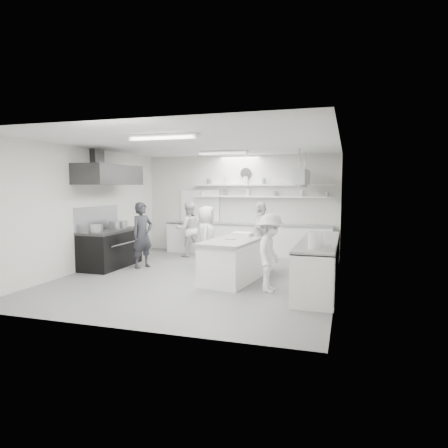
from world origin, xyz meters
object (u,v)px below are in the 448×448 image
(back_counter, at_px, (247,240))
(cook_stove, at_px, (142,235))
(right_counter, at_px, (319,265))
(prep_island, at_px, (238,259))
(cook_back, at_px, (188,229))
(stove, at_px, (111,249))

(back_counter, height_order, cook_stove, cook_stove)
(back_counter, relative_size, right_counter, 1.52)
(prep_island, relative_size, cook_back, 1.46)
(back_counter, distance_m, prep_island, 3.14)
(cook_stove, bearing_deg, cook_back, 9.63)
(right_counter, distance_m, cook_back, 4.73)
(stove, xyz_separation_m, cook_back, (1.33, 2.03, 0.35))
(back_counter, distance_m, cook_back, 1.79)
(cook_stove, bearing_deg, stove, 123.69)
(prep_island, distance_m, cook_stove, 2.69)
(cook_back, bearing_deg, cook_stove, 42.18)
(stove, bearing_deg, right_counter, -6.52)
(back_counter, relative_size, cook_stove, 3.01)
(right_counter, relative_size, prep_island, 1.41)
(right_counter, xyz_separation_m, prep_island, (-1.79, 0.31, -0.04))
(cook_back, bearing_deg, right_counter, 112.88)
(back_counter, bearing_deg, cook_stove, -127.78)
(prep_island, height_order, cook_back, cook_back)
(right_counter, distance_m, cook_stove, 4.49)
(stove, relative_size, back_counter, 0.36)
(right_counter, xyz_separation_m, cook_back, (-3.92, 2.63, 0.33))
(cook_back, bearing_deg, prep_island, 99.29)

